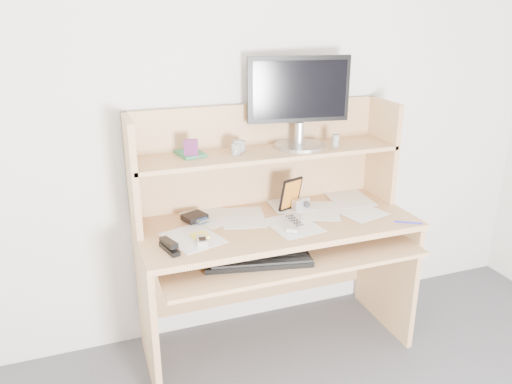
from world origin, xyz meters
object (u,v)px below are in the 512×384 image
object	(u,v)px
desk	(271,225)
monitor	(299,99)
game_case	(291,194)
keyboard	(257,259)
tv_remote	(294,223)

from	to	relation	value
desk	monitor	size ratio (longest dim) A/B	2.61
game_case	desk	bearing A→B (deg)	171.66
game_case	monitor	xyz separation A→B (m)	(0.07, 0.08, 0.48)
keyboard	monitor	world-z (taller)	monitor
tv_remote	monitor	distance (m)	0.64
keyboard	game_case	world-z (taller)	game_case
desk	keyboard	world-z (taller)	desk
game_case	monitor	world-z (taller)	monitor
monitor	keyboard	bearing A→B (deg)	-125.38
desk	game_case	distance (m)	0.19
tv_remote	game_case	xyz separation A→B (m)	(0.06, 0.19, 0.08)
desk	game_case	world-z (taller)	desk
desk	game_case	xyz separation A→B (m)	(0.12, 0.02, 0.15)
tv_remote	game_case	distance (m)	0.22
desk	tv_remote	distance (m)	0.19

